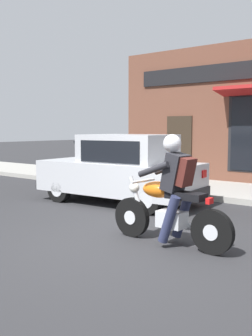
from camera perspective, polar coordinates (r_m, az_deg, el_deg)
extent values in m
plane|color=#2B2B2D|center=(5.98, -0.06, -10.79)|extent=(80.00, 80.00, 0.00)
cube|color=#9E9B93|center=(11.81, 3.99, -2.22)|extent=(2.60, 22.00, 0.14)
cube|color=#2D2319|center=(12.73, 7.71, 2.75)|extent=(0.04, 0.90, 2.10)
cylinder|color=black|center=(6.25, 0.86, -7.13)|extent=(0.12, 0.62, 0.62)
cylinder|color=silver|center=(6.25, 0.86, -7.13)|extent=(0.13, 0.22, 0.22)
cylinder|color=black|center=(5.50, 12.40, -9.05)|extent=(0.12, 0.62, 0.62)
cylinder|color=silver|center=(5.50, 12.40, -9.05)|extent=(0.13, 0.22, 0.22)
cube|color=silver|center=(5.80, 6.67, -7.37)|extent=(0.29, 0.41, 0.24)
ellipsoid|color=orange|center=(5.86, 4.67, -3.13)|extent=(0.32, 0.53, 0.24)
cube|color=black|center=(5.61, 8.69, -3.99)|extent=(0.28, 0.57, 0.10)
cylinder|color=silver|center=(6.12, 1.60, -4.39)|extent=(0.08, 0.33, 0.68)
cylinder|color=silver|center=(6.01, 2.50, -1.88)|extent=(0.56, 0.06, 0.04)
sphere|color=silver|center=(6.13, 1.23, -2.86)|extent=(0.16, 0.16, 0.16)
cylinder|color=silver|center=(5.76, 10.92, -8.56)|extent=(0.10, 0.55, 0.08)
cube|color=red|center=(5.43, 12.03, -4.69)|extent=(0.12, 0.06, 0.08)
cylinder|color=#282D4C|center=(5.61, 6.26, -7.41)|extent=(0.15, 0.35, 0.71)
cylinder|color=#282D4C|center=(5.90, 8.22, -6.77)|extent=(0.15, 0.35, 0.71)
cube|color=#232328|center=(5.66, 7.18, -0.61)|extent=(0.35, 0.34, 0.57)
cylinder|color=#232328|center=(5.62, 4.02, -0.21)|extent=(0.11, 0.52, 0.26)
cylinder|color=#232328|center=(5.95, 6.28, 0.10)|extent=(0.11, 0.52, 0.26)
sphere|color=silver|center=(5.66, 6.72, 3.56)|extent=(0.26, 0.26, 0.26)
cube|color=#4C1E19|center=(5.57, 8.56, -0.52)|extent=(0.29, 0.25, 0.42)
cylinder|color=black|center=(9.27, -9.67, -3.04)|extent=(0.22, 0.61, 0.60)
cylinder|color=silver|center=(9.27, -9.67, -3.04)|extent=(0.22, 0.34, 0.33)
cylinder|color=black|center=(10.34, -4.13, -2.07)|extent=(0.22, 0.61, 0.60)
cylinder|color=silver|center=(10.34, -4.13, -2.07)|extent=(0.22, 0.34, 0.33)
cylinder|color=black|center=(7.82, 3.16, -4.60)|extent=(0.22, 0.61, 0.60)
cylinder|color=silver|center=(7.82, 3.16, -4.60)|extent=(0.22, 0.34, 0.33)
cylinder|color=black|center=(9.06, 7.88, -3.21)|extent=(0.22, 0.61, 0.60)
cylinder|color=silver|center=(9.06, 7.88, -3.21)|extent=(0.22, 0.34, 0.33)
cube|color=#B7BABF|center=(9.02, -1.00, -1.28)|extent=(1.88, 3.80, 0.70)
cube|color=#B7BABF|center=(8.82, 0.32, 2.74)|extent=(1.56, 1.99, 0.66)
cube|color=black|center=(9.34, -4.12, 2.58)|extent=(1.34, 0.43, 0.51)
cube|color=black|center=(8.23, -2.50, 2.38)|extent=(0.13, 1.52, 0.46)
cube|color=black|center=(9.43, 2.78, 2.80)|extent=(0.13, 1.52, 0.46)
cube|color=silver|center=(9.83, -11.63, -0.11)|extent=(0.24, 0.06, 0.14)
cube|color=red|center=(7.62, 8.26, -1.57)|extent=(0.20, 0.05, 0.16)
cube|color=silver|center=(10.56, -7.67, 0.35)|extent=(0.24, 0.06, 0.14)
cube|color=red|center=(8.54, 11.25, -0.84)|extent=(0.20, 0.05, 0.16)
cube|color=#28282B|center=(10.21, -9.42, -1.95)|extent=(1.61, 0.22, 0.20)
cube|color=#28282B|center=(8.15, 9.60, -3.89)|extent=(1.61, 0.22, 0.20)
cylinder|color=#2D2D33|center=(12.91, 0.70, 0.80)|extent=(0.52, 0.52, 0.90)
cylinder|color=black|center=(12.88, 0.70, 2.97)|extent=(0.56, 0.56, 0.08)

